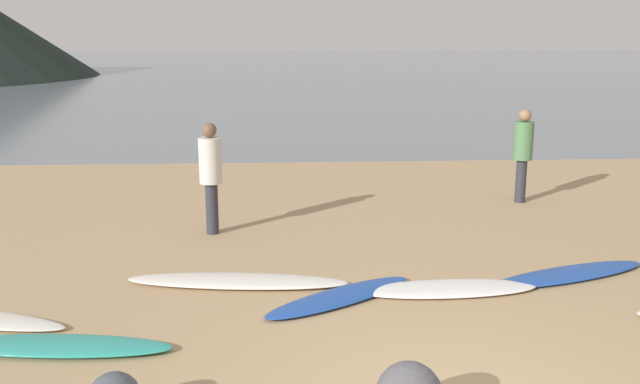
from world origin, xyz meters
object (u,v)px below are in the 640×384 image
surfboard_1 (56,346)px  surfboard_4 (448,289)px  surfboard_2 (237,281)px  person_1 (211,169)px  surfboard_5 (569,274)px  surfboard_3 (340,297)px  person_0 (523,148)px

surfboard_1 → surfboard_4: (4.11, 1.30, -0.01)m
surfboard_2 → person_1: person_1 is taller
surfboard_1 → surfboard_5: surfboard_1 is taller
surfboard_1 → surfboard_5: (5.74, 1.72, -0.01)m
surfboard_3 → person_0: bearing=16.5°
surfboard_1 → surfboard_3: (2.83, 1.13, -0.01)m
surfboard_5 → person_1: size_ratio=1.38×
surfboard_4 → person_0: (2.34, 4.29, 0.94)m
surfboard_3 → person_1: bearing=87.1°
surfboard_5 → person_1: bearing=134.9°
surfboard_3 → surfboard_5: size_ratio=0.88×
person_0 → surfboard_4: bearing=-178.2°
surfboard_5 → surfboard_1: bearing=176.8°
surfboard_2 → surfboard_3: (1.20, -0.55, -0.01)m
surfboard_2 → surfboard_3: bearing=-18.2°
surfboard_3 → surfboard_1: bearing=167.2°
surfboard_4 → person_0: bearing=58.9°
surfboard_3 → person_0: 5.82m
person_0 → person_1: bearing=137.9°
surfboard_4 → surfboard_3: bearing=-174.9°
surfboard_1 → surfboard_2: surfboard_1 is taller
surfboard_1 → person_0: (6.45, 5.59, 0.94)m
surfboard_1 → surfboard_2: 2.34m
surfboard_1 → person_1: size_ratio=1.34×
surfboard_3 → surfboard_4: 1.29m
surfboard_4 → person_0: 4.98m
surfboard_5 → person_1: 5.19m
surfboard_3 → surfboard_4: (1.28, 0.17, 0.00)m
surfboard_5 → person_0: bearing=59.8°
surfboard_3 → surfboard_2: bearing=121.0°
surfboard_4 → surfboard_5: bearing=12.1°
surfboard_1 → surfboard_3: 3.05m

